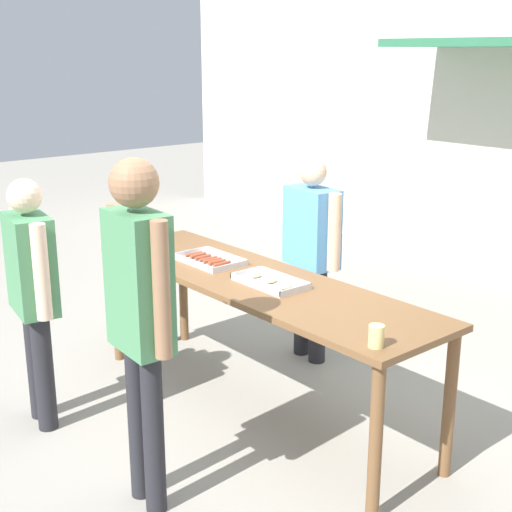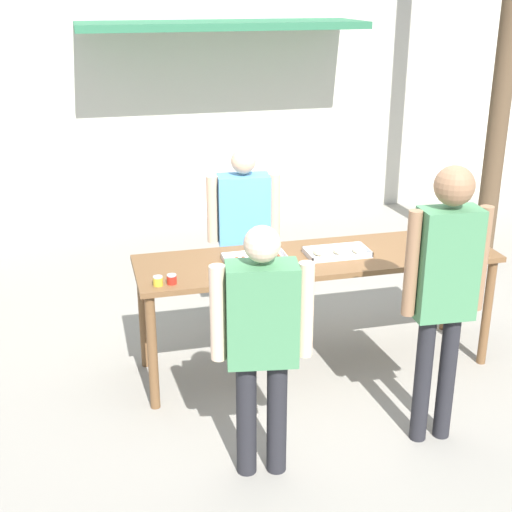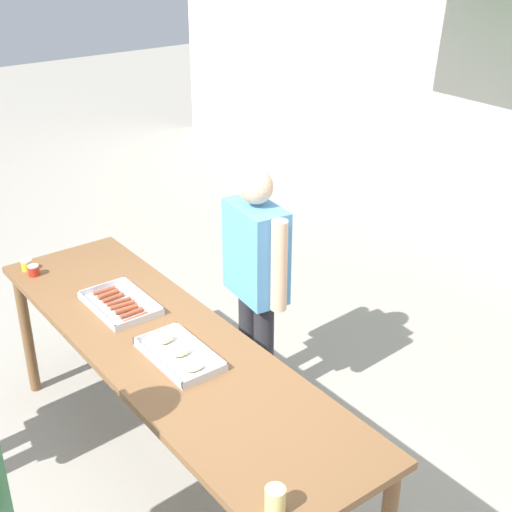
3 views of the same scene
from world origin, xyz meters
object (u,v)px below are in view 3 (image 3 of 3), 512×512
food_tray_buns (179,354)px  person_server_behind_table (256,270)px  beer_cup (275,501)px  food_tray_sausages (120,304)px  condiment_jar_mustard (27,265)px  condiment_jar_ketchup (34,270)px

food_tray_buns → person_server_behind_table: person_server_behind_table is taller
beer_cup → person_server_behind_table: size_ratio=0.07×
food_tray_sausages → food_tray_buns: 0.62m
food_tray_sausages → beer_cup: size_ratio=4.09×
food_tray_buns → food_tray_sausages: bearing=-179.7°
food_tray_sausages → beer_cup: (1.70, -0.24, 0.04)m
food_tray_sausages → condiment_jar_mustard: size_ratio=6.85×
beer_cup → person_server_behind_table: (-1.59, 1.11, -0.05)m
beer_cup → condiment_jar_mustard: bearing=-179.9°
food_tray_sausages → condiment_jar_mustard: bearing=-161.6°
food_tray_buns → person_server_behind_table: bearing=120.5°
person_server_behind_table → food_tray_sausages: bearing=-91.0°
condiment_jar_mustard → person_server_behind_table: (0.86, 1.12, -0.02)m
condiment_jar_ketchup → person_server_behind_table: bearing=55.3°
food_tray_buns → condiment_jar_mustard: bearing=-169.6°
condiment_jar_mustard → condiment_jar_ketchup: same height
person_server_behind_table → beer_cup: bearing=-28.5°
condiment_jar_ketchup → beer_cup: size_ratio=0.60×
food_tray_sausages → person_server_behind_table: person_server_behind_table is taller
food_tray_sausages → person_server_behind_table: size_ratio=0.30×
food_tray_buns → condiment_jar_mustard: condiment_jar_mustard is taller
food_tray_buns → beer_cup: (1.08, -0.25, 0.04)m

